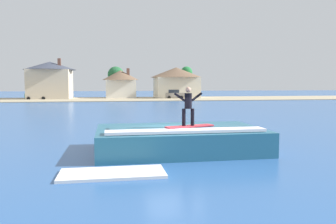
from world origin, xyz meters
name	(u,v)px	position (x,y,z in m)	size (l,w,h in m)	color
ground_plane	(174,153)	(0.00, 0.00, 0.00)	(260.00, 260.00, 0.00)	#2F5C9D
wave_crest	(180,139)	(0.35, 0.47, 0.57)	(7.46, 4.53, 1.20)	#26617C
surfboard	(190,126)	(0.66, -0.21, 1.23)	(2.29, 1.15, 0.06)	#D8333F
surfer	(188,104)	(0.58, -0.23, 2.20)	(1.26, 0.32, 1.69)	black
shoreline_bank	(125,99)	(0.00, 52.14, 0.06)	(120.00, 17.09, 0.13)	tan
car_near_shore	(37,95)	(-16.75, 53.19, 0.95)	(4.13, 2.18, 1.86)	#23663D
car_far_shore	(174,94)	(10.26, 53.41, 0.94)	(3.99, 2.12, 1.86)	gray
house_with_chimney	(50,79)	(-14.65, 56.39, 4.10)	(10.28, 10.28, 8.11)	beige
house_gabled_white	(176,81)	(11.32, 56.65, 3.74)	(11.14, 11.14, 6.61)	beige
house_small_cottage	(121,82)	(-0.56, 57.41, 3.38)	(7.65, 7.65, 6.32)	silver
tree_tall_bare	(116,75)	(-1.51, 60.03, 5.04)	(3.53, 3.53, 6.86)	brown
tree_short_bushy	(186,73)	(14.13, 58.95, 5.38)	(2.63, 2.63, 6.94)	brown
whitewater_patch	(113,173)	(-2.73, -3.07, 0.05)	(3.56, 1.58, 0.10)	silver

